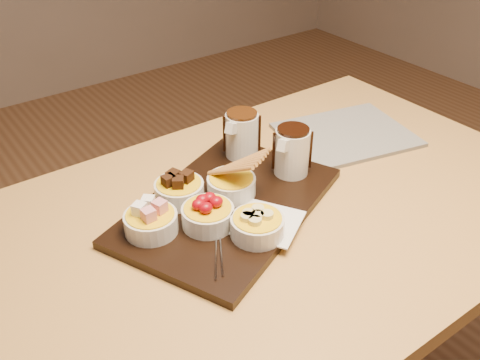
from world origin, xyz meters
TOP-DOWN VIEW (x-y plane):
  - dining_table at (0.00, 0.00)m, footprint 1.20×0.80m
  - serving_board at (-0.11, 0.05)m, footprint 0.54×0.46m
  - napkin at (-0.08, -0.05)m, footprint 0.16×0.16m
  - bowl_marshmallows at (-0.27, 0.06)m, footprint 0.10×0.10m
  - bowl_cake at (-0.18, 0.12)m, footprint 0.10×0.10m
  - bowl_strawberries at (-0.18, 0.01)m, footprint 0.10×0.10m
  - bowl_biscotti at (-0.08, 0.07)m, footprint 0.10×0.10m
  - bowl_bananas at (-0.12, -0.06)m, footprint 0.10×0.10m
  - pitcher_dark_chocolate at (0.07, 0.06)m, footprint 0.10×0.10m
  - pitcher_milk_chocolate at (0.03, 0.18)m, footprint 0.10×0.10m
  - fondue_skewers at (-0.18, -0.01)m, footprint 0.23×0.17m
  - newspaper at (0.31, 0.13)m, footprint 0.36×0.31m

SIDE VIEW (x-z plane):
  - dining_table at x=0.00m, z-range 0.28..1.03m
  - newspaper at x=0.31m, z-range 0.75..0.76m
  - serving_board at x=-0.11m, z-range 0.75..0.77m
  - napkin at x=-0.08m, z-range 0.77..0.77m
  - fondue_skewers at x=-0.18m, z-range 0.77..0.78m
  - bowl_marshmallows at x=-0.27m, z-range 0.77..0.81m
  - bowl_cake at x=-0.18m, z-range 0.77..0.81m
  - bowl_strawberries at x=-0.18m, z-range 0.77..0.81m
  - bowl_biscotti at x=-0.08m, z-range 0.77..0.81m
  - bowl_bananas at x=-0.12m, z-range 0.77..0.81m
  - pitcher_dark_chocolate at x=0.07m, z-range 0.77..0.87m
  - pitcher_milk_chocolate at x=0.03m, z-range 0.77..0.87m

